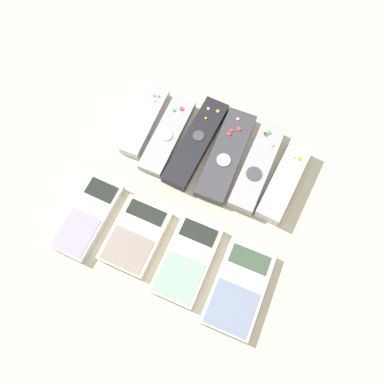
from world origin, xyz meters
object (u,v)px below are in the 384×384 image
Objects in this scene: calculator_1 at (136,235)px; remote_5 at (284,181)px; calculator_2 at (187,260)px; calculator_3 at (239,288)px; remote_0 at (145,121)px; remote_3 at (226,155)px; calculator_0 at (88,216)px; remote_2 at (196,142)px; remote_4 at (257,167)px; remote_1 at (168,135)px.

remote_5 is at bearing 44.66° from calculator_1.
calculator_2 reaches higher than calculator_3.
calculator_2 is at bearing -51.30° from remote_0.
remote_5 is (0.30, -0.01, 0.00)m from remote_0.
calculator_3 is at bearing -87.52° from remote_5.
remote_5 reaches higher than calculator_2.
remote_3 is 1.29× the size of calculator_0.
remote_0 is at bearing -178.42° from remote_5.
calculator_3 is at bearing -5.48° from calculator_2.
calculator_1 is (-0.21, -0.21, -0.00)m from remote_5.
remote_3 is at bearing 2.54° from remote_2.
remote_4 is 0.22m from calculator_2.
remote_1 is at bearing 74.99° from calculator_0.
calculator_2 is (0.08, -0.22, -0.00)m from remote_2.
remote_2 is 0.19m from remote_5.
remote_2 reaches higher than calculator_1.
remote_3 is 0.12m from remote_5.
calculator_3 is at bearing -48.86° from remote_2.
remote_2 reaches higher than remote_1.
remote_0 reaches higher than remote_1.
calculator_2 is (0.20, 0.00, -0.00)m from calculator_0.
calculator_0 is at bearing -106.97° from remote_1.
calculator_1 is (-0.02, -0.22, -0.00)m from remote_2.
remote_1 is 1.16× the size of calculator_2.
calculator_1 is (0.10, 0.00, 0.00)m from calculator_0.
remote_2 is 0.29m from calculator_3.
calculator_1 is at bearing -125.19° from remote_4.
remote_5 is 0.38m from calculator_0.
remote_3 is 0.22m from calculator_2.
remote_5 reaches higher than calculator_3.
remote_4 is at bearing 101.50° from calculator_3.
remote_4 is at bearing -3.44° from remote_0.
remote_1 is at bearing 122.56° from calculator_2.
remote_3 is at bearing 179.64° from remote_5.
remote_1 is at bearing -178.31° from remote_4.
calculator_0 is at bearing -138.66° from remote_4.
remote_5 reaches higher than remote_1.
calculator_2 is (-0.11, -0.21, -0.01)m from remote_5.
calculator_3 is (0.30, -0.00, -0.00)m from calculator_0.
calculator_0 is at bearing -116.07° from remote_2.
remote_5 is (0.25, 0.00, 0.00)m from remote_1.
remote_4 is at bearing 42.23° from calculator_0.
calculator_1 is (0.09, -0.22, -0.00)m from remote_0.
remote_3 reaches higher than calculator_3.
remote_2 is 1.29× the size of calculator_3.
remote_1 is 0.19m from remote_4.
remote_2 is at bearing 62.16° from calculator_0.
calculator_3 is at bearing -65.05° from remote_3.
remote_5 is (0.06, -0.01, 0.00)m from remote_4.
calculator_0 is (-0.18, -0.22, -0.00)m from remote_3.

